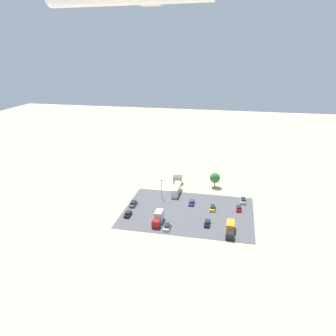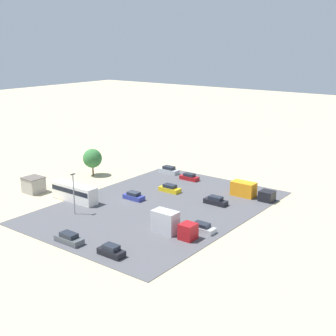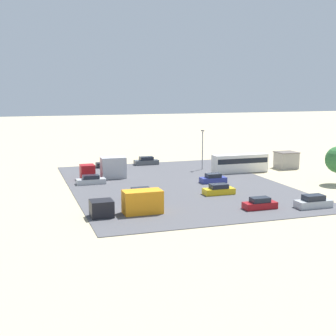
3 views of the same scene
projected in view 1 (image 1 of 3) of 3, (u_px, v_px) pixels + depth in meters
The scene contains 16 objects.
ground_plane at pixel (191, 204), 121.11m from camera, with size 400.00×400.00×0.00m, color tan.
parking_lot_surface at pixel (188, 212), 115.12m from camera, with size 45.04×32.31×0.08m.
shed_building at pixel (178, 180), 139.32m from camera, with size 3.64×3.82×3.14m.
bus at pixel (176, 189), 129.35m from camera, with size 2.49×10.19×3.24m.
parked_car_0 at pixel (243, 200), 122.14m from camera, with size 1.89×4.67×1.62m.
parked_car_1 at pixel (167, 227), 104.31m from camera, with size 1.85×4.54×1.41m.
parked_car_2 at pixel (128, 214), 112.14m from camera, with size 1.80×4.06×1.61m.
parked_car_3 at pixel (192, 203), 120.57m from camera, with size 1.85×4.16×1.48m.
parked_car_4 at pixel (239, 208), 116.26m from camera, with size 1.70×4.24×1.46m.
parked_car_5 at pixel (133, 204), 119.70m from camera, with size 1.89×4.77×1.58m.
parked_car_6 at pixel (207, 223), 106.42m from camera, with size 1.71×4.47×1.54m.
parked_car_7 at pixel (213, 208), 116.62m from camera, with size 1.86×4.47×1.49m.
parked_truck_0 at pixel (158, 218), 107.58m from camera, with size 2.40×7.56×3.55m.
parked_truck_1 at pixel (230, 229), 101.85m from camera, with size 2.44×8.66×2.81m.
tree_near_shed at pixel (215, 178), 134.95m from camera, with size 4.26×4.26×6.10m.
light_pole_lot_centre at pixel (161, 188), 124.56m from camera, with size 0.90×0.28×7.34m.
Camera 1 is at (-14.35, 108.57, 54.06)m, focal length 35.00 mm.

